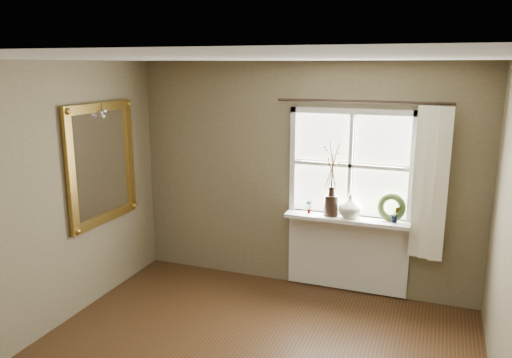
{
  "coord_description": "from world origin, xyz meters",
  "views": [
    {
      "loc": [
        1.45,
        -3.14,
        2.57
      ],
      "look_at": [
        -0.3,
        1.55,
        1.41
      ],
      "focal_mm": 35.0,
      "sensor_mm": 36.0,
      "label": 1
    }
  ],
  "objects_px": {
    "dark_jug": "(331,205)",
    "gilt_mirror": "(102,163)",
    "wreath": "(391,210)",
    "cream_vase": "(350,206)"
  },
  "relations": [
    {
      "from": "cream_vase",
      "to": "wreath",
      "type": "distance_m",
      "value": 0.44
    },
    {
      "from": "dark_jug",
      "to": "gilt_mirror",
      "type": "distance_m",
      "value": 2.55
    },
    {
      "from": "dark_jug",
      "to": "cream_vase",
      "type": "xyz_separation_m",
      "value": [
        0.21,
        0.0,
        0.01
      ]
    },
    {
      "from": "gilt_mirror",
      "to": "wreath",
      "type": "bearing_deg",
      "value": 17.24
    },
    {
      "from": "dark_jug",
      "to": "gilt_mirror",
      "type": "bearing_deg",
      "value": -159.27
    },
    {
      "from": "dark_jug",
      "to": "cream_vase",
      "type": "bearing_deg",
      "value": 0.0
    },
    {
      "from": "cream_vase",
      "to": "wreath",
      "type": "height_order",
      "value": "wreath"
    },
    {
      "from": "gilt_mirror",
      "to": "cream_vase",
      "type": "bearing_deg",
      "value": 19.16
    },
    {
      "from": "dark_jug",
      "to": "wreath",
      "type": "distance_m",
      "value": 0.64
    },
    {
      "from": "gilt_mirror",
      "to": "dark_jug",
      "type": "bearing_deg",
      "value": 20.73
    }
  ]
}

